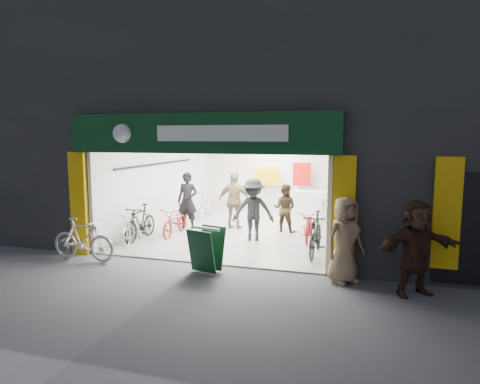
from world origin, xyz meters
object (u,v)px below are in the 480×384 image
at_px(bike_right_front, 316,234).
at_px(pedestrian_near, 345,240).
at_px(bike_left_front, 135,228).
at_px(parked_bike, 83,240).
at_px(sandwich_board, 207,248).

xyz_separation_m(bike_right_front, pedestrian_near, (0.80, -1.81, 0.34)).
bearing_deg(bike_left_front, pedestrian_near, -24.08).
distance_m(bike_right_front, parked_bike, 5.69).
height_order(bike_left_front, parked_bike, parked_bike).
xyz_separation_m(parked_bike, sandwich_board, (3.16, 0.05, 0.02)).
bearing_deg(parked_bike, bike_left_front, -6.70).
bearing_deg(parked_bike, bike_right_front, -66.25).
height_order(bike_left_front, bike_right_front, bike_right_front).
bearing_deg(bike_left_front, sandwich_board, -40.85).
distance_m(bike_left_front, sandwich_board, 3.38).
bearing_deg(bike_right_front, parked_bike, -157.59).
bearing_deg(pedestrian_near, bike_left_front, 121.37).
bearing_deg(bike_left_front, bike_right_front, -6.26).
relative_size(bike_right_front, parked_bike, 1.06).
xyz_separation_m(bike_left_front, pedestrian_near, (5.80, -1.60, 0.45)).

